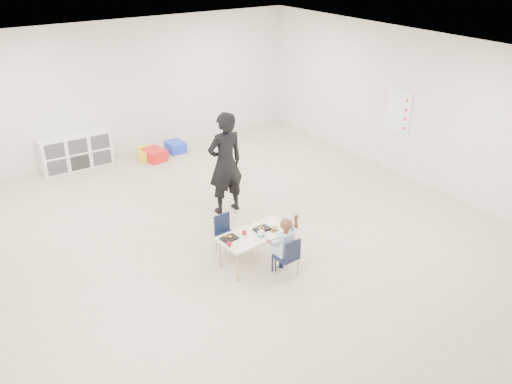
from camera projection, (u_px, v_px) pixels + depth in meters
room at (239, 156)px, 7.84m from camera, size 9.00×9.02×2.80m
table at (256, 248)px, 7.74m from camera, size 1.12×0.62×0.50m
chair_near at (286, 256)px, 7.46m from camera, size 0.31×0.29×0.59m
chair_far at (227, 235)px, 7.99m from camera, size 0.31×0.29×0.59m
child at (287, 246)px, 7.39m from camera, size 0.43×0.43×0.94m
lunch_tray_near at (262, 229)px, 7.72m from camera, size 0.23×0.18×0.03m
lunch_tray_far at (229, 238)px, 7.49m from camera, size 0.23×0.18×0.03m
milk_carton at (261, 234)px, 7.52m from camera, size 0.08×0.08×0.10m
bread_roll at (274, 228)px, 7.70m from camera, size 0.09×0.09×0.07m
apple_near at (244, 232)px, 7.59m from camera, size 0.07×0.07×0.07m
apple_far at (229, 244)px, 7.31m from camera, size 0.07×0.07×0.07m
cubby_shelf at (76, 152)px, 10.89m from camera, size 1.40×0.40×0.70m
rules_poster at (398, 111)px, 10.36m from camera, size 0.02×0.60×0.80m
adult at (225, 163)px, 8.96m from camera, size 0.64×0.42×1.76m
bin_red at (154, 155)px, 11.35m from camera, size 0.46×0.55×0.24m
bin_yellow at (147, 153)px, 11.44m from camera, size 0.47×0.54×0.23m
bin_blue at (176, 147)px, 11.80m from camera, size 0.35×0.45×0.22m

